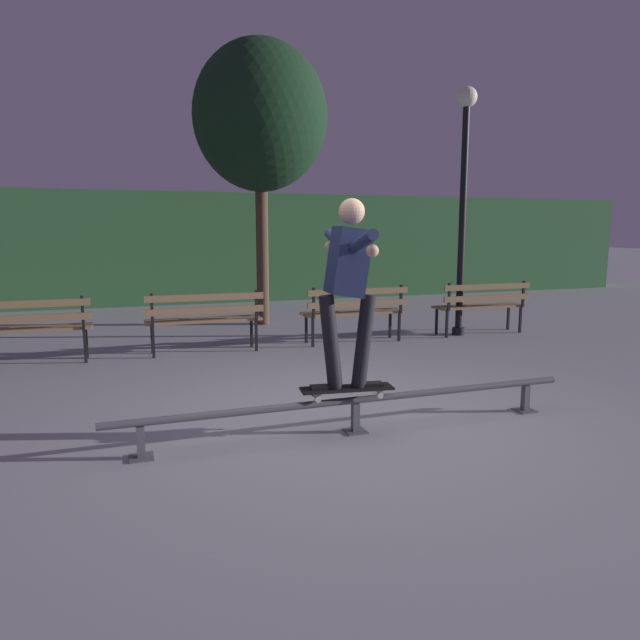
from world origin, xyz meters
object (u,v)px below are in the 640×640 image
grind_rail (356,405)px  skateboard (347,389)px  park_bench_leftmost (24,324)px  park_bench_right_center (355,308)px  park_bench_left_center (205,315)px  skateboarder (348,278)px  tree_behind_benches (260,118)px  lamp_post_right (464,180)px  park_bench_rightmost (482,302)px

grind_rail → skateboard: (-0.08, 0.00, 0.14)m
grind_rail → park_bench_leftmost: bearing=129.7°
park_bench_right_center → park_bench_left_center: bearing=180.0°
skateboarder → tree_behind_benches: bearing=83.2°
park_bench_leftmost → lamp_post_right: lamp_post_right is taller
skateboard → lamp_post_right: bearing=47.0°
park_bench_left_center → tree_behind_benches: bearing=58.4°
park_bench_left_center → park_bench_leftmost: bearing=180.0°
park_bench_right_center → lamp_post_right: (1.88, 0.09, 1.94)m
grind_rail → park_bench_rightmost: bearing=43.9°
park_bench_right_center → lamp_post_right: size_ratio=0.41×
grind_rail → park_bench_right_center: park_bench_right_center is taller
grind_rail → tree_behind_benches: tree_behind_benches is taller
skateboard → park_bench_rightmost: park_bench_rightmost is taller
grind_rail → tree_behind_benches: (0.62, 5.84, 3.40)m
park_bench_right_center → park_bench_rightmost: same height
skateboard → park_bench_left_center: (-0.67, 3.62, 0.15)m
grind_rail → lamp_post_right: 5.50m
grind_rail → tree_behind_benches: 6.79m
skateboard → skateboarder: size_ratio=0.51×
park_bench_rightmost → tree_behind_benches: size_ratio=0.32×
park_bench_leftmost → park_bench_right_center: bearing=0.0°
park_bench_rightmost → lamp_post_right: size_ratio=0.41×
park_bench_leftmost → park_bench_rightmost: size_ratio=1.00×
park_bench_left_center → lamp_post_right: 4.57m
grind_rail → lamp_post_right: size_ratio=1.05×
lamp_post_right → skateboarder: bearing=-133.0°
skateboarder → park_bench_rightmost: 5.34m
tree_behind_benches → lamp_post_right: (2.77, -2.13, -1.16)m
skateboard → grind_rail: bearing=-0.0°
skateboard → park_bench_right_center: size_ratio=0.50×
park_bench_left_center → park_bench_rightmost: bearing=0.0°
skateboard → tree_behind_benches: (0.70, 5.84, 3.25)m
grind_rail → tree_behind_benches: bearing=84.0°
park_bench_left_center → park_bench_right_center: same height
skateboard → park_bench_left_center: park_bench_left_center is taller
park_bench_leftmost → tree_behind_benches: tree_behind_benches is taller
skateboard → park_bench_leftmost: bearing=128.9°
skateboard → park_bench_rightmost: (3.85, 3.62, 0.15)m
skateboarder → grind_rail: bearing=0.3°
park_bench_left_center → lamp_post_right: bearing=1.3°
park_bench_leftmost → park_bench_right_center: same height
park_bench_right_center → park_bench_rightmost: 2.26m
park_bench_leftmost → lamp_post_right: bearing=0.8°
grind_rail → park_bench_rightmost: (3.77, 3.62, 0.30)m
grind_rail → park_bench_left_center: (-0.75, 3.62, 0.30)m
skateboard → park_bench_left_center: size_ratio=0.50×
skateboard → park_bench_rightmost: bearing=43.3°
grind_rail → park_bench_leftmost: (-3.01, 3.62, 0.30)m
grind_rail → lamp_post_right: (3.39, 3.72, 2.24)m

